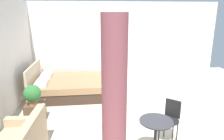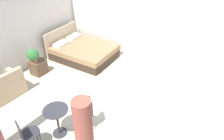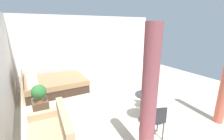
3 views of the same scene
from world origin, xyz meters
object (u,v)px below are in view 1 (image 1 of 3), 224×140
at_px(bed, 68,87).
at_px(balcony_table, 155,133).
at_px(cafe_chair_near_window, 171,117).
at_px(nightstand, 36,113).
at_px(potted_plant, 32,94).

relative_size(bed, balcony_table, 2.92).
height_order(bed, cafe_chair_near_window, bed).
bearing_deg(bed, nightstand, 159.34).
relative_size(nightstand, cafe_chair_near_window, 0.56).
distance_m(bed, potted_plant, 1.89).
relative_size(bed, nightstand, 4.59).
bearing_deg(cafe_chair_near_window, potted_plant, 71.19).
bearing_deg(potted_plant, balcony_table, -122.03).
distance_m(nightstand, cafe_chair_near_window, 3.03).
bearing_deg(potted_plant, cafe_chair_near_window, -108.81).
relative_size(nightstand, balcony_table, 0.64).
bearing_deg(cafe_chair_near_window, balcony_table, 137.11).
relative_size(balcony_table, cafe_chair_near_window, 0.89).
bearing_deg(potted_plant, nightstand, 0.23).
height_order(bed, nightstand, bed).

